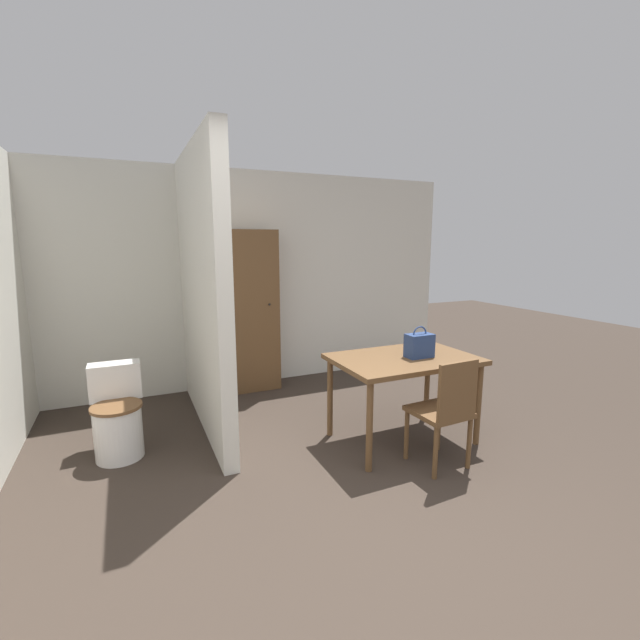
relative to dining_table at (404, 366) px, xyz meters
name	(u,v)px	position (x,y,z in m)	size (l,w,h in m)	color
ground_plane	(421,575)	(-0.81, -1.33, -0.66)	(16.00, 16.00, 0.00)	#382D26
wall_back	(244,280)	(-0.81, 2.09, 0.59)	(5.34, 0.12, 2.50)	silver
partition_wall	(202,292)	(-1.47, 1.03, 0.59)	(0.12, 2.00, 2.50)	silver
dining_table	(404,366)	(0.00, 0.00, 0.00)	(1.18, 0.79, 0.74)	brown
wooden_chair	(445,409)	(0.01, -0.52, -0.19)	(0.41, 0.41, 0.86)	brown
toilet	(117,417)	(-2.23, 0.73, -0.35)	(0.39, 0.53, 0.71)	white
handbag	(419,345)	(0.11, -0.06, 0.18)	(0.23, 0.13, 0.27)	navy
wooden_cabinet	(252,311)	(-0.80, 1.84, 0.25)	(0.56, 0.36, 1.83)	brown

